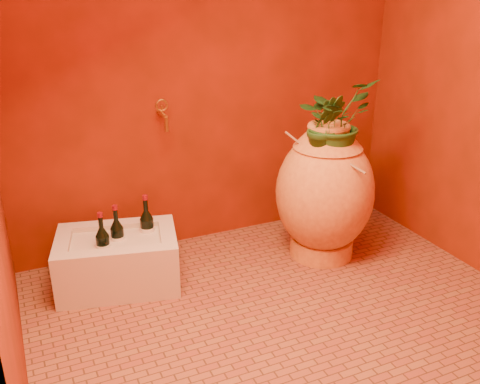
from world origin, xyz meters
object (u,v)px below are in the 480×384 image
amphora (325,192)px  wine_bottle_a (118,238)px  wine_bottle_b (103,246)px  wine_bottle_c (147,229)px  stone_basin (118,261)px  wall_tap (163,113)px

amphora → wine_bottle_a: size_ratio=2.74×
amphora → wine_bottle_b: 1.32m
wine_bottle_a → wine_bottle_b: (-0.09, -0.06, -0.00)m
wine_bottle_c → amphora: bearing=-11.6°
wine_bottle_a → stone_basin: bearing=-134.2°
wine_bottle_a → wine_bottle_c: wine_bottle_c is taller
wine_bottle_b → wine_bottle_a: bearing=32.9°
wine_bottle_c → wall_tap: bearing=50.1°
amphora → wine_bottle_c: (-1.04, 0.21, -0.14)m
amphora → wall_tap: size_ratio=4.86×
stone_basin → wine_bottle_a: size_ratio=2.38×
stone_basin → wine_bottle_b: size_ratio=2.40×
amphora → wine_bottle_b: bearing=174.5°
amphora → wine_bottle_b: amphora is taller
wine_bottle_b → wine_bottle_c: bearing=18.4°
amphora → wine_bottle_b: size_ratio=2.76×
stone_basin → wall_tap: size_ratio=4.23×
wine_bottle_a → wine_bottle_c: bearing=9.7°
wine_bottle_a → wine_bottle_b: size_ratio=1.01×
amphora → stone_basin: amphora is taller
stone_basin → wine_bottle_c: (0.19, 0.04, 0.14)m
stone_basin → wine_bottle_c: wine_bottle_c is taller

